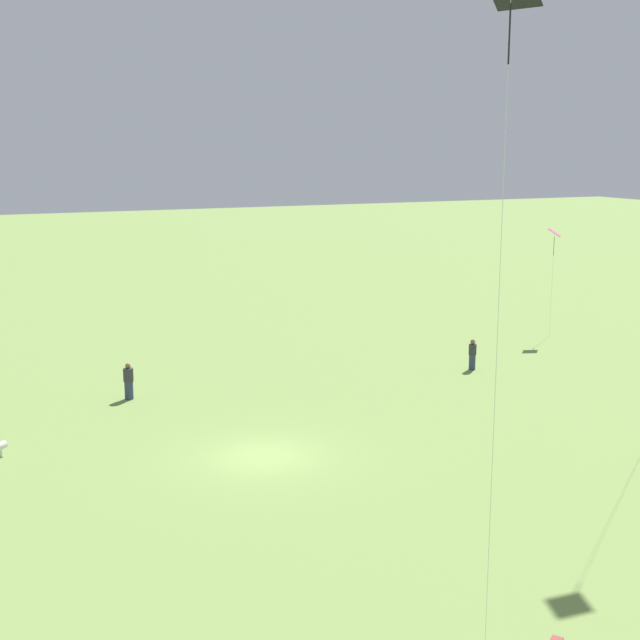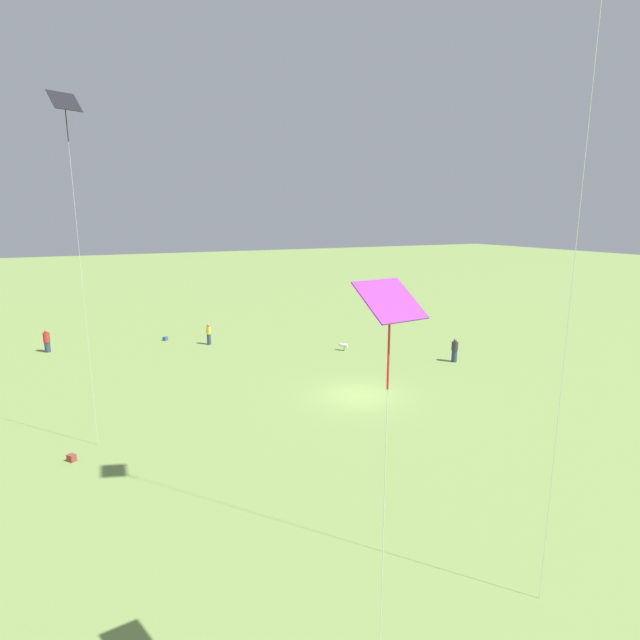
% 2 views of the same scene
% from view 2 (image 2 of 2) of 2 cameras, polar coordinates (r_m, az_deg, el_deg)
% --- Properties ---
extents(ground_plane, '(240.00, 240.00, 0.00)m').
position_cam_2_polar(ground_plane, '(28.66, 4.38, -8.58)').
color(ground_plane, '#7A994C').
extents(person_1, '(0.63, 0.63, 1.72)m').
position_cam_2_polar(person_1, '(42.39, -28.75, -2.13)').
color(person_1, '#333D5B').
rests_on(person_1, ground_plane).
extents(person_2, '(0.50, 0.50, 1.65)m').
position_cam_2_polar(person_2, '(35.96, 15.13, -3.39)').
color(person_2, '#333D5B').
rests_on(person_2, ground_plane).
extents(person_3, '(0.43, 0.43, 1.67)m').
position_cam_2_polar(person_3, '(40.31, -12.60, -1.60)').
color(person_3, '#333D5B').
rests_on(person_3, ground_plane).
extents(kite_0, '(1.08, 1.25, 14.70)m').
position_cam_2_polar(kite_0, '(23.12, -27.04, 20.07)').
color(kite_0, black).
rests_on(kite_0, ground_plane).
extents(kite_4, '(0.87, 1.00, 8.99)m').
position_cam_2_polar(kite_4, '(7.62, 7.96, 0.08)').
color(kite_4, purple).
rests_on(kite_4, ground_plane).
extents(dog_1, '(0.65, 0.60, 0.58)m').
position_cam_2_polar(dog_1, '(37.72, 2.69, -2.92)').
color(dog_1, silver).
rests_on(dog_1, ground_plane).
extents(picnic_bag_0, '(0.40, 0.39, 0.30)m').
position_cam_2_polar(picnic_bag_0, '(23.76, -26.52, -13.92)').
color(picnic_bag_0, '#933833').
rests_on(picnic_bag_0, ground_plane).
extents(picnic_bag_1, '(0.46, 0.46, 0.30)m').
position_cam_2_polar(picnic_bag_1, '(42.70, -17.27, -2.05)').
color(picnic_bag_1, '#33518C').
rests_on(picnic_bag_1, ground_plane).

